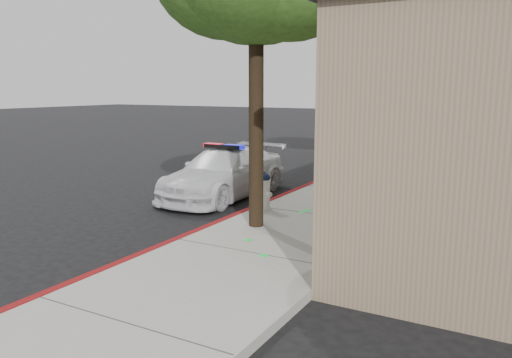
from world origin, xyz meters
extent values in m
plane|color=black|center=(0.00, 0.00, 0.00)|extent=(120.00, 120.00, 0.00)
cube|color=gray|center=(1.60, 3.00, 0.07)|extent=(3.20, 60.00, 0.15)
cube|color=maroon|center=(0.06, 3.00, 0.08)|extent=(0.14, 60.00, 0.16)
cube|color=black|center=(3.17, 1.00, 1.95)|extent=(0.08, 1.48, 1.68)
cube|color=black|center=(3.17, 4.00, 1.95)|extent=(0.08, 1.48, 1.68)
cube|color=black|center=(3.17, 7.00, 1.95)|extent=(0.08, 1.48, 1.68)
cube|color=black|center=(3.17, 10.00, 1.95)|extent=(0.08, 1.48, 1.68)
cube|color=black|center=(3.17, 13.00, 1.95)|extent=(0.08, 1.48, 1.68)
cube|color=black|center=(3.17, 16.00, 1.95)|extent=(0.08, 1.48, 1.68)
cube|color=black|center=(3.17, 19.00, 1.95)|extent=(0.08, 1.48, 1.68)
imported|color=white|center=(-1.52, 4.09, 0.66)|extent=(1.88, 4.54, 1.31)
cube|color=black|center=(-1.52, 4.09, 1.37)|extent=(1.20, 0.29, 0.10)
cube|color=red|center=(-1.84, 4.09, 1.38)|extent=(0.52, 0.25, 0.11)
cube|color=#0B0DC3|center=(-1.20, 4.10, 1.38)|extent=(0.52, 0.25, 0.11)
cylinder|color=white|center=(0.37, 2.83, 0.18)|extent=(0.36, 0.36, 0.06)
cylinder|color=white|center=(0.37, 2.83, 0.51)|extent=(0.30, 0.30, 0.59)
cylinder|color=white|center=(0.37, 2.83, 0.82)|extent=(0.34, 0.34, 0.04)
ellipsoid|color=#0F1939|center=(0.37, 2.83, 0.89)|extent=(0.31, 0.31, 0.23)
cylinder|color=#0F1939|center=(0.37, 2.83, 0.99)|extent=(0.07, 0.07, 0.06)
cylinder|color=white|center=(0.20, 2.90, 0.53)|extent=(0.16, 0.16, 0.12)
cylinder|color=white|center=(0.54, 2.76, 0.53)|extent=(0.16, 0.16, 0.12)
cylinder|color=white|center=(0.30, 2.66, 0.55)|extent=(0.19, 0.17, 0.15)
cylinder|color=black|center=(0.91, 1.52, 2.18)|extent=(0.29, 0.29, 4.06)
cylinder|color=black|center=(0.70, 10.25, 2.21)|extent=(0.29, 0.29, 4.13)
ellipsoid|color=#1D541A|center=(0.70, 10.25, 5.28)|extent=(3.46, 3.46, 2.94)
ellipsoid|color=#1D541A|center=(1.24, 10.38, 4.95)|extent=(2.79, 2.79, 2.37)
ellipsoid|color=#1D541A|center=(0.20, 10.22, 5.06)|extent=(2.68, 2.68, 2.28)
cylinder|color=black|center=(1.04, 14.40, 1.62)|extent=(0.22, 0.22, 2.95)
ellipsoid|color=#264816|center=(1.04, 14.40, 3.85)|extent=(2.52, 2.52, 2.15)
ellipsoid|color=#264816|center=(1.39, 14.69, 3.60)|extent=(1.94, 1.94, 1.65)
ellipsoid|color=#264816|center=(0.87, 14.09, 3.68)|extent=(2.02, 2.02, 1.72)
camera|label=1|loc=(5.76, -7.14, 2.91)|focal=35.49mm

